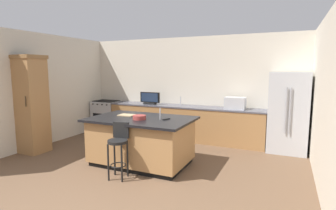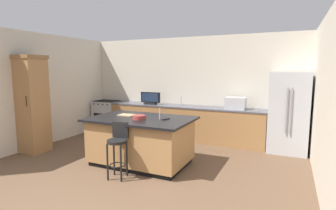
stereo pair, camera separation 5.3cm
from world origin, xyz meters
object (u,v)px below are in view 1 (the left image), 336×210
object	(u,v)px
range_oven	(107,116)
tv_monitor	(150,99)
cutting_board	(127,115)
fruit_bowl	(139,117)
tv_remote	(166,119)
cabinet_tower	(32,103)
microwave	(235,103)
bar_stool_center	(119,146)
kitchen_island	(141,140)
refrigerator	(288,112)

from	to	relation	value
range_oven	tv_monitor	bearing A→B (deg)	-1.89
range_oven	cutting_board	distance (m)	2.86
fruit_bowl	tv_remote	size ratio (longest dim) A/B	1.47
cabinet_tower	tv_monitor	distance (m)	2.93
microwave	tv_remote	size ratio (longest dim) A/B	2.82
fruit_bowl	bar_stool_center	bearing A→B (deg)	-94.65
range_oven	microwave	world-z (taller)	microwave
range_oven	kitchen_island	bearing A→B (deg)	-40.70
range_oven	fruit_bowl	xyz separation A→B (m)	(2.48, -2.23, 0.50)
kitchen_island	cabinet_tower	distance (m)	2.70
fruit_bowl	tv_remote	world-z (taller)	fruit_bowl
bar_stool_center	tv_remote	distance (m)	1.03
microwave	fruit_bowl	distance (m)	2.63
kitchen_island	cabinet_tower	xyz separation A→B (m)	(-2.60, -0.34, 0.66)
tv_monitor	bar_stool_center	xyz separation A→B (m)	(0.89, -2.81, -0.48)
microwave	tv_remote	world-z (taller)	microwave
refrigerator	bar_stool_center	size ratio (longest dim) A/B	1.89
tv_remote	cabinet_tower	bearing A→B (deg)	-150.46
refrigerator	tv_remote	world-z (taller)	refrigerator
kitchen_island	cutting_board	size ratio (longest dim) A/B	6.27
microwave	cutting_board	size ratio (longest dim) A/B	1.51
cabinet_tower	fruit_bowl	xyz separation A→B (m)	(2.65, 0.20, -0.17)
microwave	tv_remote	bearing A→B (deg)	-114.05
microwave	cutting_board	world-z (taller)	microwave
fruit_bowl	kitchen_island	bearing A→B (deg)	107.38
cabinet_tower	fruit_bowl	size ratio (longest dim) A/B	8.68
kitchen_island	bar_stool_center	bearing A→B (deg)	-90.46
cabinet_tower	bar_stool_center	world-z (taller)	cabinet_tower
cabinet_tower	tv_remote	bearing A→B (deg)	7.04
kitchen_island	microwave	bearing A→B (deg)	55.66
cutting_board	tv_monitor	bearing A→B (deg)	104.32
fruit_bowl	cutting_board	xyz separation A→B (m)	(-0.45, 0.26, -0.03)
tv_remote	cutting_board	world-z (taller)	tv_remote
range_oven	microwave	distance (m)	3.91
microwave	cabinet_tower	bearing A→B (deg)	-148.90
cabinet_tower	kitchen_island	bearing A→B (deg)	7.41
microwave	fruit_bowl	size ratio (longest dim) A/B	1.92
kitchen_island	tv_monitor	world-z (taller)	tv_monitor
kitchen_island	tv_monitor	size ratio (longest dim) A/B	3.43
refrigerator	tv_monitor	size ratio (longest dim) A/B	3.11
microwave	tv_remote	xyz separation A→B (m)	(-0.91, -2.05, -0.12)
microwave	bar_stool_center	bearing A→B (deg)	-116.67
microwave	fruit_bowl	world-z (taller)	microwave
microwave	fruit_bowl	xyz separation A→B (m)	(-1.39, -2.24, -0.09)
kitchen_island	fruit_bowl	distance (m)	0.51
cabinet_tower	bar_stool_center	distance (m)	2.69
kitchen_island	microwave	xyz separation A→B (m)	(1.43, 2.09, 0.58)
cabinet_tower	tv_remote	xyz separation A→B (m)	(3.12, 0.38, -0.20)
tv_remote	range_oven	bearing A→B (deg)	167.76
bar_stool_center	cutting_board	distance (m)	1.04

